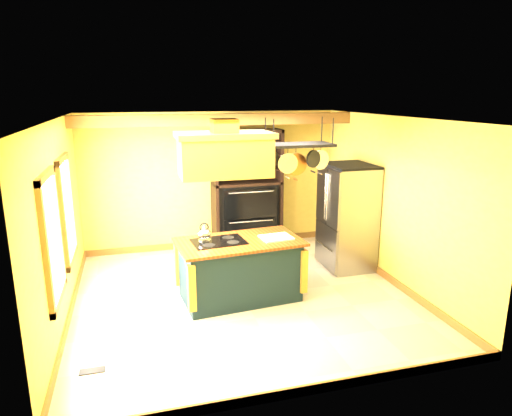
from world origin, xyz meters
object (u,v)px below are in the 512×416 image
kitchen_island (240,269)px  range_hood (225,153)px  hutch (246,203)px  refrigerator (347,219)px  pot_rack (298,152)px

kitchen_island → range_hood: size_ratio=1.42×
range_hood → hutch: bearing=68.8°
kitchen_island → refrigerator: size_ratio=1.06×
hutch → pot_rack: bearing=-84.5°
kitchen_island → hutch: (0.69, 2.28, 0.44)m
kitchen_island → refrigerator: 2.32m
pot_rack → kitchen_island: bearing=-179.3°
hutch → kitchen_island: bearing=-106.7°
hutch → refrigerator: bearing=-45.9°
kitchen_island → refrigerator: refrigerator is taller
kitchen_island → refrigerator: (2.14, 0.78, 0.42)m
range_hood → refrigerator: 2.81m
pot_rack → refrigerator: 1.97m
range_hood → refrigerator: (2.34, 0.79, -1.35)m
range_hood → hutch: 2.79m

